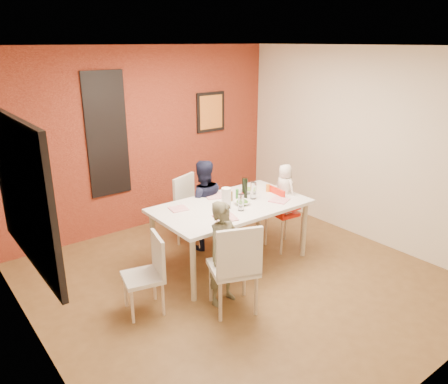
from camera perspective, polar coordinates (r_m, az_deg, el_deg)
ground at (r=5.41m, az=1.98°, el=-11.40°), size 4.50×4.50×0.00m
ceiling at (r=4.66m, az=2.38°, el=18.52°), size 4.50×4.50×0.02m
wall_back at (r=6.70m, az=-10.33°, el=6.78°), size 4.50×0.02×2.70m
wall_front at (r=3.56m, az=26.13°, el=-6.13°), size 4.50×0.02×2.70m
wall_left at (r=3.91m, az=-24.16°, el=-3.62°), size 0.02×4.50×2.70m
wall_right at (r=6.50m, az=17.69°, el=5.81°), size 0.02×4.50×2.70m
brick_accent_wall at (r=6.68m, az=-10.25°, el=6.76°), size 4.50×0.02×2.70m
picture_window_frame at (r=4.03m, az=-24.85°, el=-0.00°), size 0.05×1.70×1.30m
picture_window_pane at (r=4.04m, az=-24.65°, el=0.04°), size 0.02×1.55×1.15m
glassblock_strip at (r=6.39m, az=-15.05°, el=7.22°), size 0.55×0.03×1.70m
glassblock_surround at (r=6.38m, az=-15.04°, el=7.21°), size 0.60×0.03×1.76m
art_print_frame at (r=7.23m, az=-1.76°, el=10.40°), size 0.54×0.03×0.64m
art_print_canvas at (r=7.22m, az=-1.69°, el=10.39°), size 0.44×0.01×0.54m
dining_table at (r=5.50m, az=0.92°, el=-2.33°), size 1.94×1.08×0.81m
chair_near at (r=4.55m, az=1.53°, el=-9.44°), size 0.62×0.62×1.02m
chair_far at (r=6.16m, az=-4.31°, el=-1.87°), size 0.58×0.58×0.98m
chair_left at (r=4.71m, az=-9.72°, el=-9.98°), size 0.48×0.48×0.85m
high_chair at (r=6.02m, az=7.61°, el=-2.57°), size 0.42×0.42×0.90m
child_near at (r=4.73m, az=-0.04°, el=-8.03°), size 0.47×0.36×1.18m
child_far at (r=5.96m, az=-2.79°, el=-1.71°), size 0.75×0.67×1.26m
toddler at (r=5.92m, az=7.93°, el=0.42°), size 0.22×0.34×0.68m
plate_near_left at (r=5.06m, az=0.16°, el=-3.38°), size 0.31×0.31×0.01m
plate_far_mid at (r=5.76m, az=-1.18°, el=-0.51°), size 0.32×0.32×0.01m
plate_near_right at (r=5.65m, az=7.22°, el=-1.07°), size 0.29×0.29×0.01m
plate_far_left at (r=5.35m, az=-5.97°, el=-2.18°), size 0.24×0.24×0.01m
salad_bowl_a at (r=5.47m, az=2.39°, el=-1.40°), size 0.24×0.24×0.05m
salad_bowl_b at (r=5.91m, az=3.17°, el=0.19°), size 0.27×0.27×0.05m
wine_bottle at (r=5.64m, az=2.72°, el=0.46°), size 0.07×0.07×0.27m
wine_glass_a at (r=5.26m, az=2.23°, el=-1.36°), size 0.07×0.07×0.21m
wine_glass_b at (r=5.65m, az=3.86°, el=0.19°), size 0.08×0.08×0.22m
paper_towel_roll at (r=5.29m, az=0.30°, el=-0.86°), size 0.12×0.12×0.26m
condiment_red at (r=5.50m, az=2.33°, el=-0.80°), size 0.03×0.03×0.13m
condiment_green at (r=5.59m, az=1.73°, el=-0.37°), size 0.04×0.04×0.15m
condiment_brown at (r=5.57m, az=0.98°, el=-0.56°), size 0.03×0.03×0.13m
sippy_cup at (r=5.96m, az=5.77°, el=0.52°), size 0.06×0.06×0.10m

